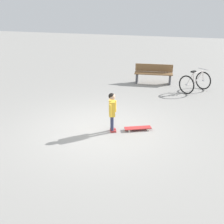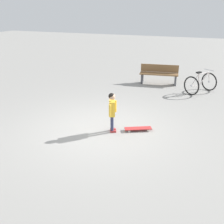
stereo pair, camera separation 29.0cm
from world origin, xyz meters
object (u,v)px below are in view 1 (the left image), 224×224
Objects in this scene: child_person at (112,108)px; skateboard at (138,128)px; bicycle_near at (195,82)px; street_bench at (154,73)px.

skateboard is (-0.63, -0.30, -0.60)m from child_person.
child_person is 1.46× the size of skateboard.
child_person is 0.83× the size of bicycle_near.
street_bench is at bearing -91.25° from child_person.
skateboard is 0.44× the size of street_bench.
bicycle_near is (-1.86, -4.41, -0.28)m from child_person.
child_person is at bearing 67.08° from bicycle_near.
street_bench is (-0.11, -5.08, -0.23)m from child_person.
child_person is 5.09m from street_bench.
child_person reaches higher than bicycle_near.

